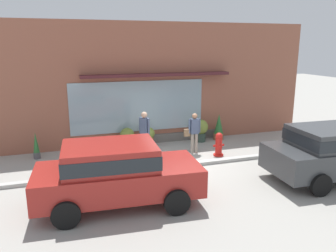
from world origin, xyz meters
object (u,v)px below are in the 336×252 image
(fire_hydrant, at_px, (219,144))
(potted_plant_trailing_edge, at_px, (149,136))
(potted_plant_window_center, at_px, (36,146))
(potted_plant_corner_tall, at_px, (127,137))
(pedestrian_with_handbag, at_px, (194,130))
(potted_plant_window_right, at_px, (201,129))
(pedestrian_passerby, at_px, (144,130))
(potted_plant_near_hydrant, at_px, (219,127))
(parked_car_red, at_px, (115,171))

(fire_hydrant, height_order, potted_plant_trailing_edge, fire_hydrant)
(potted_plant_window_center, bearing_deg, potted_plant_corner_tall, 4.72)
(potted_plant_trailing_edge, bearing_deg, potted_plant_window_center, -177.66)
(pedestrian_with_handbag, bearing_deg, potted_plant_window_right, -120.76)
(fire_hydrant, distance_m, pedestrian_passerby, 2.86)
(potted_plant_near_hydrant, height_order, potted_plant_corner_tall, potted_plant_near_hydrant)
(pedestrian_with_handbag, bearing_deg, parked_car_red, 45.44)
(fire_hydrant, relative_size, potted_plant_window_right, 0.92)
(pedestrian_with_handbag, bearing_deg, fire_hydrant, 143.35)
(pedestrian_passerby, bearing_deg, potted_plant_corner_tall, 159.44)
(pedestrian_passerby, xyz_separation_m, potted_plant_window_center, (-3.89, 0.92, -0.52))
(potted_plant_window_right, height_order, potted_plant_corner_tall, potted_plant_window_right)
(potted_plant_window_right, relative_size, potted_plant_corner_tall, 1.17)
(fire_hydrant, xyz_separation_m, parked_car_red, (-4.38, -2.78, 0.50))
(potted_plant_trailing_edge, height_order, potted_plant_near_hydrant, potted_plant_near_hydrant)
(pedestrian_with_handbag, relative_size, potted_plant_window_right, 1.61)
(fire_hydrant, distance_m, potted_plant_window_right, 2.01)
(potted_plant_near_hydrant, height_order, potted_plant_window_center, potted_plant_near_hydrant)
(pedestrian_passerby, distance_m, potted_plant_near_hydrant, 3.88)
(potted_plant_near_hydrant, distance_m, potted_plant_corner_tall, 4.10)
(pedestrian_passerby, height_order, potted_plant_near_hydrant, pedestrian_passerby)
(potted_plant_window_right, relative_size, potted_plant_near_hydrant, 0.84)
(potted_plant_trailing_edge, xyz_separation_m, potted_plant_window_center, (-4.34, -0.18, 0.04))
(potted_plant_corner_tall, bearing_deg, potted_plant_trailing_edge, -7.12)
(parked_car_red, distance_m, potted_plant_corner_tall, 5.05)
(pedestrian_with_handbag, relative_size, potted_plant_window_center, 1.56)
(pedestrian_with_handbag, xyz_separation_m, potted_plant_window_right, (0.90, 1.39, -0.35))
(fire_hydrant, bearing_deg, potted_plant_window_right, 86.52)
(pedestrian_passerby, bearing_deg, potted_plant_near_hydrant, 67.51)
(parked_car_red, xyz_separation_m, potted_plant_trailing_edge, (2.15, 4.75, -0.50))
(potted_plant_window_right, bearing_deg, potted_plant_near_hydrant, 1.11)
(potted_plant_window_center, height_order, potted_plant_corner_tall, potted_plant_window_center)
(potted_plant_trailing_edge, bearing_deg, pedestrian_passerby, -111.95)
(pedestrian_with_handbag, bearing_deg, potted_plant_trailing_edge, -40.81)
(parked_car_red, distance_m, potted_plant_trailing_edge, 5.24)
(potted_plant_corner_tall, bearing_deg, potted_plant_window_right, -1.32)
(potted_plant_near_hydrant, relative_size, potted_plant_window_center, 1.15)
(pedestrian_with_handbag, distance_m, parked_car_red, 4.96)
(pedestrian_passerby, relative_size, parked_car_red, 0.39)
(potted_plant_corner_tall, bearing_deg, potted_plant_near_hydrant, -0.80)
(potted_plant_window_right, relative_size, potted_plant_window_center, 0.97)
(potted_plant_window_center, bearing_deg, potted_plant_near_hydrant, 1.73)
(potted_plant_trailing_edge, distance_m, potted_plant_window_right, 2.35)
(potted_plant_corner_tall, bearing_deg, pedestrian_passerby, -70.65)
(potted_plant_trailing_edge, relative_size, potted_plant_window_right, 0.84)
(pedestrian_passerby, relative_size, potted_plant_trailing_edge, 2.09)
(potted_plant_trailing_edge, bearing_deg, potted_plant_near_hydrant, 0.91)
(potted_plant_near_hydrant, bearing_deg, potted_plant_corner_tall, 179.20)
(pedestrian_passerby, height_order, potted_plant_corner_tall, pedestrian_passerby)
(parked_car_red, relative_size, potted_plant_corner_tall, 5.23)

